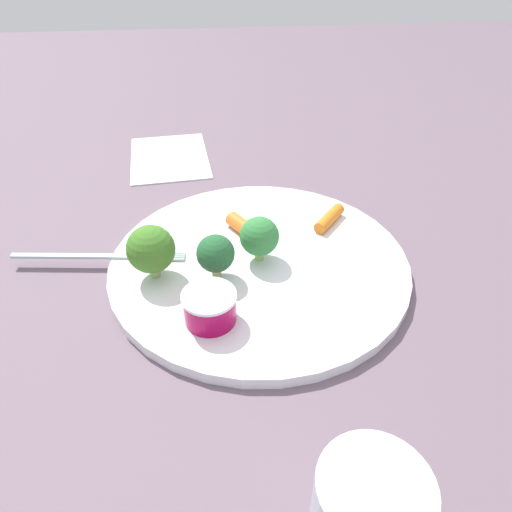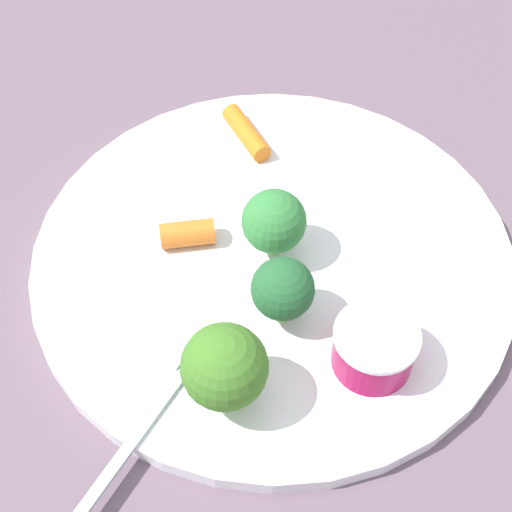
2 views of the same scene
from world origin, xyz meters
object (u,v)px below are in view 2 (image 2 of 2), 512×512
Objects in this scene: broccoli_floret_1 at (283,289)px; fork at (118,462)px; sauce_cup at (374,348)px; plate at (273,256)px; broccoli_floret_2 at (225,367)px; carrot_stick_0 at (246,133)px; carrot_stick_1 at (188,234)px; broccoli_floret_0 at (274,217)px.

fork is (0.04, 0.12, -0.03)m from broccoli_floret_1.
fork is (0.10, 0.11, -0.01)m from sauce_cup.
broccoli_floret_2 is (-0.02, 0.11, 0.04)m from plate.
plate is 0.12m from broccoli_floret_2.
broccoli_floret_2 reaches higher than fork.
broccoli_floret_1 is 0.84× the size of broccoli_floret_2.
plate is 6.41× the size of sauce_cup.
carrot_stick_0 is 0.10m from carrot_stick_1.
plate is 0.10m from sauce_cup.
sauce_cup is at bearing -132.70° from fork.
carrot_stick_0 is 0.26m from fork.
plate is 0.06m from broccoli_floret_1.
broccoli_floret_0 is 1.03× the size of broccoli_floret_1.
plate is at bearing -96.85° from fork.
carrot_stick_0 is at bearing -56.62° from plate.
plate is 1.70× the size of fork.
broccoli_floret_0 is 0.95× the size of carrot_stick_0.
sauce_cup is 0.06m from broccoli_floret_1.
broccoli_floret_0 is 0.11m from carrot_stick_0.
broccoli_floret_1 reaches higher than carrot_stick_0.
fork is (0.02, 0.17, 0.01)m from plate.
fork is at bearing 98.57° from carrot_stick_0.
broccoli_floret_0 reaches higher than sauce_cup.
sauce_cup reaches higher than fork.
sauce_cup is 0.94× the size of carrot_stick_0.
broccoli_floret_1 reaches higher than fork.
broccoli_floret_0 reaches higher than fork.
plate is at bearing -164.06° from carrot_stick_1.
sauce_cup is 0.99× the size of broccoli_floret_0.
carrot_stick_1 is at bearing 15.94° from plate.
fork reaches higher than plate.
plate is 6.33× the size of broccoli_floret_0.
carrot_stick_1 is (0.08, -0.03, -0.02)m from broccoli_floret_1.
plate is 6.01× the size of carrot_stick_0.
plate is 0.11m from carrot_stick_0.
fork is (0.02, 0.17, -0.03)m from broccoli_floret_0.
sauce_cup is 0.86× the size of broccoli_floret_2.
carrot_stick_0 reaches higher than plate.
broccoli_floret_1 is (-0.03, 0.05, -0.00)m from broccoli_floret_0.
carrot_stick_1 is (0.05, 0.02, 0.01)m from plate.
broccoli_floret_1 is at bearing 118.19° from plate.
broccoli_floret_2 reaches higher than carrot_stick_0.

